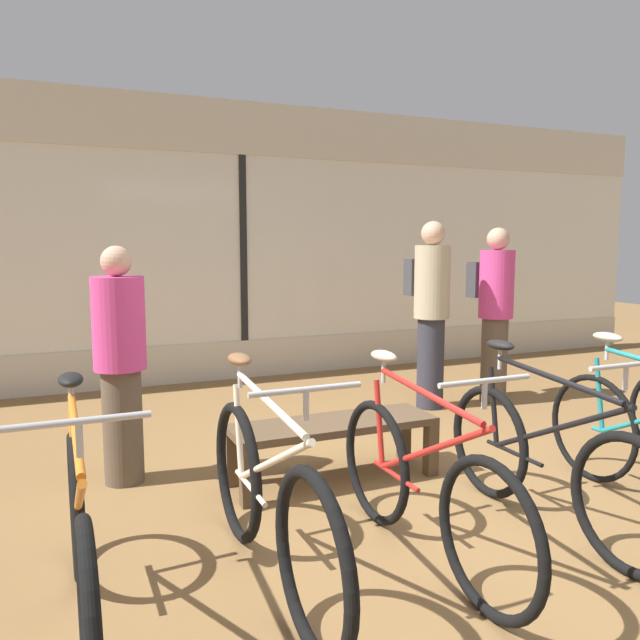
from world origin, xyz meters
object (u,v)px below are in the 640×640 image
(bicycle_center_right, at_px, (547,462))
(customer_by_window, at_px, (120,361))
(customer_mid_floor, at_px, (430,308))
(bicycle_center_left, at_px, (422,486))
(bicycle_left, at_px, (268,502))
(customer_near_rack, at_px, (494,308))
(display_bench, at_px, (333,431))
(bicycle_far_left, at_px, (81,544))

(bicycle_center_right, height_order, customer_by_window, customer_by_window)
(customer_mid_floor, bearing_deg, bicycle_center_left, -123.92)
(bicycle_left, xyz_separation_m, customer_near_rack, (3.20, 2.37, 0.54))
(bicycle_center_right, bearing_deg, display_bench, 125.12)
(bicycle_center_left, height_order, bicycle_center_right, same)
(bicycle_left, xyz_separation_m, display_bench, (0.82, 1.06, -0.06))
(display_bench, xyz_separation_m, customer_near_rack, (2.37, 1.31, 0.61))
(bicycle_center_right, xyz_separation_m, customer_near_rack, (1.58, 2.44, 0.56))
(bicycle_center_right, relative_size, customer_near_rack, 1.00)
(bicycle_center_left, bearing_deg, customer_mid_floor, 56.08)
(customer_near_rack, distance_m, customer_by_window, 3.76)
(bicycle_left, distance_m, customer_by_window, 1.72)
(bicycle_center_left, height_order, customer_mid_floor, customer_mid_floor)
(customer_mid_floor, bearing_deg, customer_near_rack, -3.95)
(bicycle_center_right, distance_m, customer_near_rack, 2.96)
(display_bench, height_order, customer_mid_floor, customer_mid_floor)
(bicycle_left, distance_m, display_bench, 1.35)
(bicycle_far_left, distance_m, bicycle_center_right, 2.43)
(bicycle_center_right, relative_size, customer_by_window, 1.11)
(bicycle_center_right, bearing_deg, customer_mid_floor, 71.01)
(bicycle_center_left, relative_size, customer_near_rack, 0.98)
(bicycle_far_left, height_order, customer_mid_floor, customer_mid_floor)
(display_bench, bearing_deg, customer_mid_floor, 39.45)
(bicycle_center_right, bearing_deg, bicycle_center_left, -178.16)
(customer_mid_floor, bearing_deg, bicycle_left, -135.63)
(display_bench, bearing_deg, customer_near_rack, 28.84)
(bicycle_center_left, height_order, customer_by_window, customer_by_window)
(bicycle_left, height_order, customer_by_window, customer_by_window)
(bicycle_left, bearing_deg, bicycle_far_left, -176.26)
(customer_by_window, distance_m, customer_mid_floor, 3.07)
(customer_near_rack, bearing_deg, customer_mid_floor, 176.05)
(bicycle_left, distance_m, customer_mid_floor, 3.51)
(bicycle_center_right, height_order, display_bench, bicycle_center_right)
(bicycle_left, relative_size, bicycle_center_right, 1.03)
(bicycle_far_left, relative_size, customer_near_rack, 0.99)
(bicycle_far_left, xyz_separation_m, bicycle_center_right, (2.43, -0.01, 0.00))
(display_bench, height_order, customer_near_rack, customer_near_rack)
(customer_near_rack, bearing_deg, bicycle_center_left, -134.42)
(customer_by_window, bearing_deg, bicycle_left, -73.29)
(display_bench, relative_size, customer_near_rack, 0.80)
(bicycle_far_left, relative_size, display_bench, 1.23)
(customer_by_window, bearing_deg, bicycle_center_right, -38.44)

